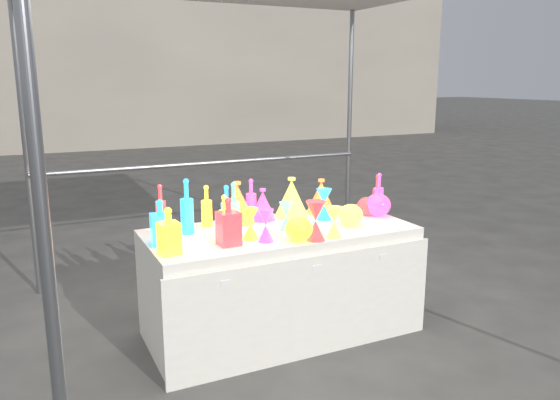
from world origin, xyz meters
name	(u,v)px	position (x,y,z in m)	size (l,w,h in m)	color
ground	(280,331)	(0.00, 0.00, 0.00)	(80.00, 80.00, 0.00)	#5E5C57
display_table	(281,282)	(0.00, -0.01, 0.37)	(1.84, 0.83, 0.75)	white
background_building	(203,39)	(4.00, 14.00, 3.00)	(14.00, 6.00, 6.00)	#B2A794
cardboard_box_closed	(213,243)	(0.07, 1.66, 0.18)	(0.49, 0.36, 0.36)	#9D7747
cardboard_box_flat	(249,227)	(0.83, 2.58, 0.03)	(0.70, 0.50, 0.06)	#9D7747
bottle_0	(207,206)	(-0.42, 0.28, 0.89)	(0.07, 0.07, 0.29)	#E64215
bottle_1	(187,206)	(-0.60, 0.16, 0.93)	(0.09, 0.09, 0.37)	#167A20
bottle_2	(161,208)	(-0.73, 0.31, 0.91)	(0.07, 0.07, 0.32)	#CF5715
bottle_3	(251,199)	(-0.06, 0.35, 0.90)	(0.08, 0.08, 0.29)	#1B56A0
bottle_5	(234,209)	(-0.34, -0.01, 0.93)	(0.08, 0.08, 0.35)	#A32062
bottle_6	(224,216)	(-0.40, -0.01, 0.89)	(0.07, 0.07, 0.27)	#E64215
bottle_7	(227,209)	(-0.36, 0.06, 0.91)	(0.08, 0.08, 0.32)	#167A20
decanter_0	(169,231)	(-0.81, -0.21, 0.89)	(0.11, 0.11, 0.28)	#E64215
decanter_1	(228,221)	(-0.44, -0.19, 0.90)	(0.13, 0.13, 0.29)	#CF5715
decanter_2	(160,222)	(-0.81, -0.01, 0.89)	(0.12, 0.12, 0.28)	#167A20
hourglass_0	(316,221)	(0.09, -0.34, 0.88)	(0.13, 0.13, 0.25)	#CF5715
hourglass_1	(266,225)	(-0.21, -0.23, 0.85)	(0.10, 0.10, 0.21)	#1B56A0
hourglass_2	(334,222)	(0.22, -0.34, 0.85)	(0.10, 0.10, 0.20)	#11626F
hourglass_3	(286,216)	(0.03, -0.04, 0.85)	(0.10, 0.10, 0.19)	#A32062
hourglass_4	(250,224)	(-0.27, -0.14, 0.85)	(0.10, 0.10, 0.20)	#E64215
hourglass_5	(324,204)	(0.39, 0.09, 0.86)	(0.11, 0.11, 0.23)	#167A20
globe_0	(299,230)	(-0.02, -0.30, 0.82)	(0.17, 0.17, 0.14)	#E64215
globe_1	(351,216)	(0.47, -0.14, 0.82)	(0.17, 0.17, 0.14)	#11626F
globe_2	(367,207)	(0.75, 0.06, 0.81)	(0.15, 0.15, 0.12)	#CF5715
globe_3	(378,206)	(0.81, 0.01, 0.82)	(0.19, 0.19, 0.15)	#1B56A0
lampshade_0	(237,202)	(-0.20, 0.28, 0.90)	(0.25, 0.25, 0.29)	gold
lampshade_1	(321,196)	(0.48, 0.28, 0.88)	(0.22, 0.22, 0.26)	gold
lampshade_2	(263,204)	(0.00, 0.28, 0.86)	(0.19, 0.19, 0.23)	#1B56A0
lampshade_3	(292,197)	(0.22, 0.26, 0.90)	(0.25, 0.25, 0.30)	#11626F
bottle_9	(377,194)	(0.86, 0.10, 0.90)	(0.07, 0.07, 0.30)	#CF5715
bottle_10	(379,193)	(0.86, 0.07, 0.90)	(0.07, 0.07, 0.31)	#1B56A0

